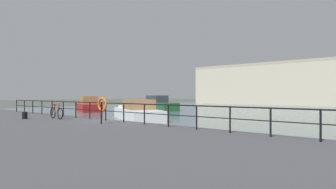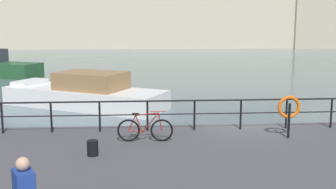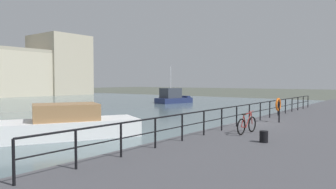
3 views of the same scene
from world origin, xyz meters
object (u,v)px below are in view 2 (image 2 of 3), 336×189
Objects in this scene: mooring_bollard at (93,148)px; life_ring_stand at (289,108)px; harbor_building at (194,17)px; parked_bicycle at (145,129)px; moored_harbor_tender at (85,93)px.

life_ring_stand is (6.18, 1.45, 0.75)m from mooring_bollard.
harbor_building is 62.48m from parked_bicycle.
moored_harbor_tender is 5.24× the size of parked_bicycle.
life_ring_stand is (-4.91, -61.49, -3.39)m from harbor_building.
harbor_building is 36.91× the size of parked_bicycle.
harbor_building is 148.51× the size of mooring_bollard.
parked_bicycle is at bearing 135.72° from moored_harbor_tender.
moored_harbor_tender is 21.10× the size of mooring_bollard.
harbor_building is 53.49m from moored_harbor_tender.
life_ring_stand reaches higher than moored_harbor_tender.
harbor_building is at bearing 80.01° from mooring_bollard.
moored_harbor_tender reaches higher than parked_bicycle.
parked_bicycle is 4.71m from life_ring_stand.
parked_bicycle is at bearing 41.46° from mooring_bollard.
harbor_building reaches higher than parked_bicycle.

